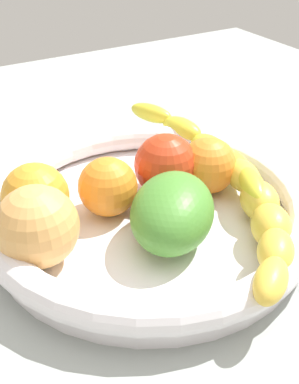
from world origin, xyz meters
TOP-DOWN VIEW (x-y plane):
  - kitchen_counter at (0.00, 0.00)cm, footprint 120.00×120.00cm
  - fruit_bowl at (0.00, 0.00)cm, footprint 33.70×33.70cm
  - banana_draped_left at (-11.07, -5.91)cm, footprint 6.59×27.43cm
  - banana_draped_right at (-7.71, 7.49)cm, footprint 13.84×23.66cm
  - orange_front at (10.30, -4.53)cm, footprint 6.68×6.68cm
  - orange_mid_left at (-8.15, -1.20)cm, footprint 6.25×6.25cm
  - orange_mid_right at (3.23, -2.90)cm, footprint 6.15×6.15cm
  - mango_green at (0.47, 4.27)cm, footprint 13.16×13.37cm
  - tomato_red at (-3.85, -3.09)cm, footprint 6.92×6.92cm
  - peach_blush at (11.99, 0.88)cm, footprint 7.55×7.55cm

SIDE VIEW (x-z plane):
  - kitchen_counter at x=0.00cm, z-range 0.00..3.00cm
  - fruit_bowl at x=0.00cm, z-range 3.06..7.61cm
  - banana_draped_left at x=-11.07cm, z-range 4.80..9.25cm
  - banana_draped_right at x=-7.71cm, z-range 5.06..9.12cm
  - orange_mid_right at x=3.23cm, z-range 4.52..10.67cm
  - orange_mid_left at x=-8.15cm, z-range 4.52..10.77cm
  - mango_green at x=0.47cm, z-range 4.52..10.84cm
  - orange_front at x=10.30cm, z-range 4.52..11.20cm
  - tomato_red at x=-3.85cm, z-range 4.52..11.44cm
  - peach_blush at x=11.99cm, z-range 4.52..12.07cm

